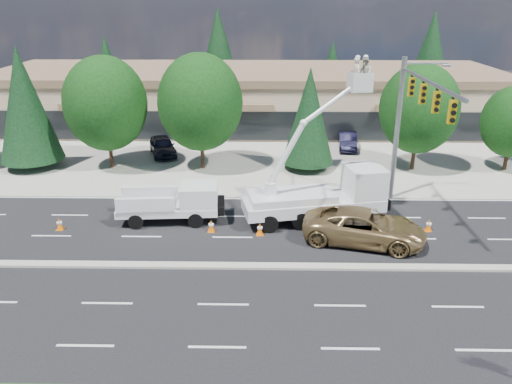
{
  "coord_description": "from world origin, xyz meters",
  "views": [
    {
      "loc": [
        1.73,
        -21.28,
        12.29
      ],
      "look_at": [
        1.28,
        3.92,
        2.4
      ],
      "focal_mm": 35.0,
      "sensor_mm": 36.0,
      "label": 1
    }
  ],
  "objects_px": {
    "signal_mast": "(410,114)",
    "bucket_truck": "(326,188)",
    "minivan": "(364,227)",
    "utility_pickup": "(176,206)"
  },
  "relations": [
    {
      "from": "utility_pickup",
      "to": "bucket_truck",
      "type": "distance_m",
      "value": 8.84
    },
    {
      "from": "signal_mast",
      "to": "utility_pickup",
      "type": "height_order",
      "value": "signal_mast"
    },
    {
      "from": "utility_pickup",
      "to": "minivan",
      "type": "distance_m",
      "value": 10.8
    },
    {
      "from": "signal_mast",
      "to": "minivan",
      "type": "height_order",
      "value": "signal_mast"
    },
    {
      "from": "signal_mast",
      "to": "bucket_truck",
      "type": "distance_m",
      "value": 6.34
    },
    {
      "from": "bucket_truck",
      "to": "minivan",
      "type": "bearing_deg",
      "value": -71.53
    },
    {
      "from": "signal_mast",
      "to": "bucket_truck",
      "type": "relative_size",
      "value": 1.08
    },
    {
      "from": "utility_pickup",
      "to": "minivan",
      "type": "relative_size",
      "value": 0.92
    },
    {
      "from": "signal_mast",
      "to": "minivan",
      "type": "bearing_deg",
      "value": -124.93
    },
    {
      "from": "bucket_truck",
      "to": "signal_mast",
      "type": "bearing_deg",
      "value": 3.61
    }
  ]
}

